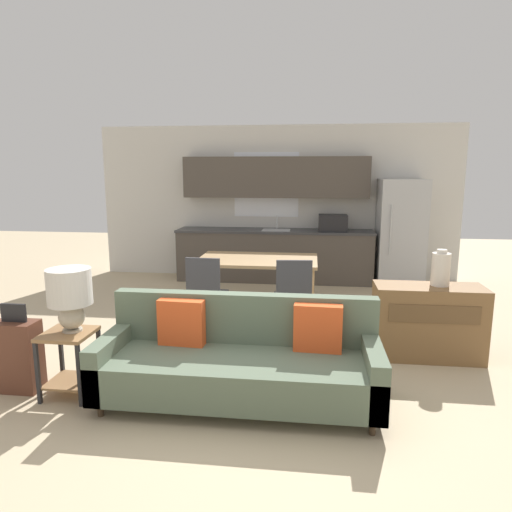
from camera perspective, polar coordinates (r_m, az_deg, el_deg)
ground_plane at (r=4.09m, az=-3.03°, el=-17.11°), size 20.00×20.00×0.00m
wall_back at (r=8.24m, az=2.52°, el=6.72°), size 6.40×0.07×2.70m
kitchen_counter at (r=7.99m, az=2.46°, el=2.92°), size 3.40×0.65×2.15m
refrigerator at (r=8.00m, az=17.60°, el=2.77°), size 0.75×0.73×1.78m
dining_table at (r=6.10m, az=0.21°, el=-0.85°), size 1.58×0.99×0.76m
couch at (r=3.91m, az=-2.00°, el=-13.03°), size 2.29×0.80×0.86m
side_table at (r=4.27m, az=-22.33°, el=-11.22°), size 0.40×0.40×0.56m
table_lamp at (r=4.13m, az=-22.25°, el=-4.31°), size 0.36×0.36×0.54m
credenza at (r=5.05m, az=20.66°, el=-7.70°), size 1.08×0.45×0.76m
vase at (r=4.97m, az=22.09°, el=-1.49°), size 0.18×0.18×0.37m
dining_chair_near_right at (r=5.26m, az=4.66°, el=-4.72°), size 0.46×0.46×0.93m
dining_chair_near_left at (r=5.40m, az=-6.27°, el=-4.35°), size 0.43×0.43×0.93m
suitcase at (r=4.57m, az=-27.61°, el=-10.96°), size 0.37×0.22×0.79m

